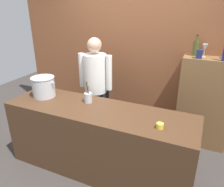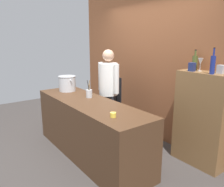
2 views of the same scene
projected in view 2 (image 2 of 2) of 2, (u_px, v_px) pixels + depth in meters
name	position (u px, v px, depth m)	size (l,w,h in m)	color
ground_plane	(90.00, 154.00, 3.72)	(8.00, 8.00, 0.00)	#383330
brick_back_panel	(154.00, 58.00, 4.17)	(4.40, 0.10, 3.00)	brown
prep_counter	(90.00, 129.00, 3.61)	(2.41, 0.70, 0.90)	#472D1C
bar_cabinet	(201.00, 119.00, 3.32)	(0.76, 0.32, 1.39)	brown
chef	(109.00, 88.00, 4.15)	(0.53, 0.37, 1.66)	black
stockpot_large	(67.00, 83.00, 4.19)	(0.38, 0.32, 0.28)	#B7BABF
utensil_crock	(89.00, 93.00, 3.73)	(0.10, 0.10, 0.29)	#B7BABF
butter_jar	(113.00, 115.00, 2.81)	(0.08, 0.08, 0.06)	yellow
wine_bottle_cobalt	(213.00, 64.00, 2.95)	(0.06, 0.06, 0.35)	navy
wine_bottle_olive	(195.00, 62.00, 3.35)	(0.08, 0.08, 0.30)	#475123
wine_glass_wide	(201.00, 62.00, 3.22)	(0.08, 0.08, 0.19)	silver
spice_tin_navy	(192.00, 67.00, 3.22)	(0.08, 0.08, 0.12)	navy
spice_tin_silver	(221.00, 69.00, 3.01)	(0.09, 0.09, 0.11)	#B2B2B7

